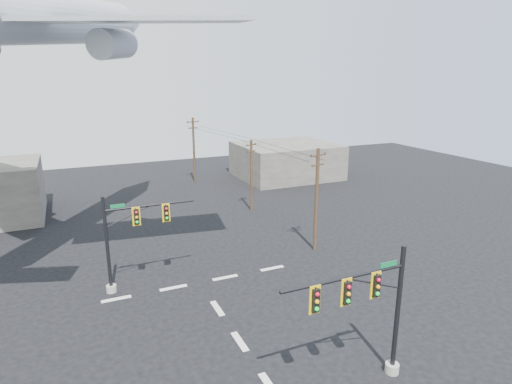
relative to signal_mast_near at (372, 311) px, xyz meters
name	(u,v)px	position (x,y,z in m)	size (l,w,h in m)	color
lane_markings	(232,329)	(-4.59, 7.08, -4.00)	(14.00, 21.20, 0.01)	beige
signal_mast_near	(372,311)	(0.00, 0.00, 0.00)	(6.99, 0.78, 7.08)	#98988A
signal_mast_far	(127,240)	(-9.41, 14.91, -0.22)	(6.61, 0.78, 7.08)	#98988A
utility_pole_a	(316,198)	(6.52, 15.64, 0.74)	(1.79, 0.57, 9.08)	#482F1F
utility_pole_b	(251,174)	(5.90, 28.35, 0.23)	(1.53, 0.79, 8.11)	#482F1F
utility_pole_c	(194,149)	(3.81, 44.10, 0.83)	(1.87, 0.57, 9.25)	#482F1F
power_lines	(242,139)	(5.46, 29.90, 4.00)	(4.39, 28.46, 0.10)	black
airliner	(40,19)	(-13.35, 21.23, 14.73)	(26.64, 29.46, 8.59)	#A5AAB0
building_right	(286,160)	(17.41, 41.75, -1.51)	(14.00, 12.00, 5.00)	slate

